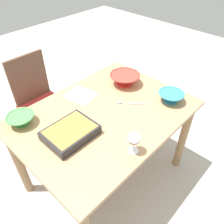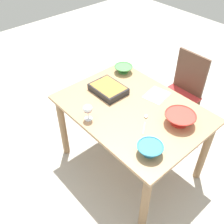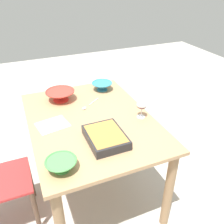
# 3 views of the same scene
# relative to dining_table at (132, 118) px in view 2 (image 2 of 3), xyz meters

# --- Properties ---
(ground_plane) EXTENTS (8.00, 8.00, 0.00)m
(ground_plane) POSITION_rel_dining_table_xyz_m (0.00, 0.00, -0.64)
(ground_plane) COLOR #B2ADA3
(dining_table) EXTENTS (1.26, 0.93, 0.76)m
(dining_table) POSITION_rel_dining_table_xyz_m (0.00, 0.00, 0.00)
(dining_table) COLOR tan
(dining_table) RESTS_ON ground_plane
(chair) EXTENTS (0.39, 0.46, 0.91)m
(chair) POSITION_rel_dining_table_xyz_m (-0.06, 0.83, -0.15)
(chair) COLOR #B22D2D
(chair) RESTS_ON ground_plane
(wine_glass) EXTENTS (0.08, 0.08, 0.14)m
(wine_glass) POSITION_rel_dining_table_xyz_m (-0.14, -0.37, 0.23)
(wine_glass) COLOR white
(wine_glass) RESTS_ON dining_table
(casserole_dish) EXTENTS (0.32, 0.24, 0.06)m
(casserole_dish) POSITION_rel_dining_table_xyz_m (-0.31, -0.01, 0.16)
(casserole_dish) COLOR #262628
(casserole_dish) RESTS_ON dining_table
(mixing_bowl) EXTENTS (0.25, 0.25, 0.09)m
(mixing_bowl) POSITION_rel_dining_table_xyz_m (0.39, 0.14, 0.18)
(mixing_bowl) COLOR red
(mixing_bowl) RESTS_ON dining_table
(small_bowl) EXTENTS (0.19, 0.19, 0.08)m
(small_bowl) POSITION_rel_dining_table_xyz_m (0.44, -0.27, 0.17)
(small_bowl) COLOR teal
(small_bowl) RESTS_ON dining_table
(serving_bowl) EXTENTS (0.19, 0.19, 0.07)m
(serving_bowl) POSITION_rel_dining_table_xyz_m (-0.46, 0.33, 0.17)
(serving_bowl) COLOR #4C994C
(serving_bowl) RESTS_ON dining_table
(serving_spoon) EXTENTS (0.16, 0.19, 0.01)m
(serving_spoon) POSITION_rel_dining_table_xyz_m (0.19, -0.04, 0.13)
(serving_spoon) COLOR silver
(serving_spoon) RESTS_ON dining_table
(napkin) EXTENTS (0.22, 0.25, 0.00)m
(napkin) POSITION_rel_dining_table_xyz_m (0.02, 0.29, 0.13)
(napkin) COLOR #B2CCB7
(napkin) RESTS_ON dining_table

